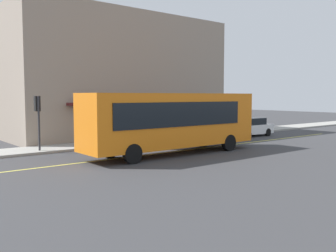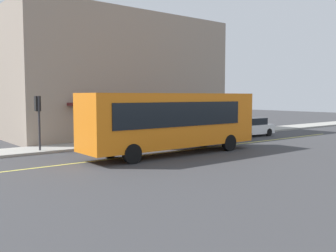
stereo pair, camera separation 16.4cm
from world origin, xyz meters
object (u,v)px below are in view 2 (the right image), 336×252
(car_silver, at_px, (186,132))
(pedestrian_mid_block, at_px, (158,125))
(traffic_light, at_px, (38,110))
(car_white, at_px, (250,127))
(bus, at_px, (173,120))

(car_silver, height_order, pedestrian_mid_block, pedestrian_mid_block)
(traffic_light, relative_size, car_white, 0.74)
(pedestrian_mid_block, bearing_deg, traffic_light, 178.96)
(car_silver, relative_size, car_white, 1.00)
(car_silver, bearing_deg, car_white, 0.15)
(traffic_light, relative_size, car_silver, 0.74)
(traffic_light, distance_m, car_silver, 10.25)
(car_silver, xyz_separation_m, car_white, (7.05, 0.02, 0.00))
(bus, bearing_deg, pedestrian_mid_block, 61.92)
(bus, distance_m, car_white, 11.65)
(pedestrian_mid_block, bearing_deg, car_silver, -56.09)
(bus, relative_size, pedestrian_mid_block, 6.32)
(pedestrian_mid_block, bearing_deg, bus, -118.08)
(car_silver, relative_size, pedestrian_mid_block, 2.46)
(car_white, bearing_deg, car_silver, -179.85)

